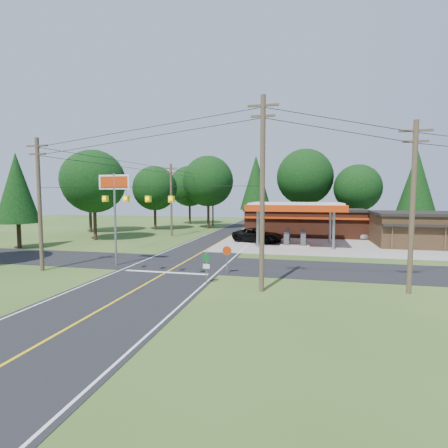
% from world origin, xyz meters
% --- Properties ---
extents(ground, '(120.00, 120.00, 0.00)m').
position_xyz_m(ground, '(0.00, 0.00, 0.00)').
color(ground, '#30541D').
rests_on(ground, ground).
extents(main_highway, '(8.00, 120.00, 0.02)m').
position_xyz_m(main_highway, '(0.00, 0.00, 0.01)').
color(main_highway, black).
rests_on(main_highway, ground).
extents(cross_road, '(70.00, 7.00, 0.02)m').
position_xyz_m(cross_road, '(0.00, 0.00, 0.01)').
color(cross_road, black).
rests_on(cross_road, ground).
extents(lane_center_yellow, '(0.15, 110.00, 0.00)m').
position_xyz_m(lane_center_yellow, '(0.00, 0.00, 0.03)').
color(lane_center_yellow, yellow).
rests_on(lane_center_yellow, main_highway).
extents(gas_canopy, '(10.60, 7.40, 4.88)m').
position_xyz_m(gas_canopy, '(9.00, 13.00, 4.27)').
color(gas_canopy, gray).
rests_on(gas_canopy, ground).
extents(convenience_store, '(16.40, 7.55, 3.80)m').
position_xyz_m(convenience_store, '(10.00, 22.98, 1.92)').
color(convenience_store, '#552718').
rests_on(convenience_store, ground).
extents(utility_pole_near_right, '(1.80, 0.30, 11.50)m').
position_xyz_m(utility_pole_near_right, '(7.50, -7.00, 5.96)').
color(utility_pole_near_right, '#473828').
rests_on(utility_pole_near_right, ground).
extents(utility_pole_near_left, '(1.80, 0.30, 10.00)m').
position_xyz_m(utility_pole_near_left, '(-9.50, -5.00, 5.20)').
color(utility_pole_near_left, '#473828').
rests_on(utility_pole_near_left, ground).
extents(utility_pole_far_left, '(1.80, 0.30, 10.00)m').
position_xyz_m(utility_pole_far_left, '(-8.00, 18.00, 5.20)').
color(utility_pole_far_left, '#473828').
rests_on(utility_pole_far_left, ground).
extents(utility_pole_right_b, '(1.80, 0.30, 10.00)m').
position_xyz_m(utility_pole_right_b, '(16.00, -5.50, 5.20)').
color(utility_pole_right_b, '#473828').
rests_on(utility_pole_right_b, ground).
extents(utility_pole_north, '(0.30, 0.30, 9.50)m').
position_xyz_m(utility_pole_north, '(-6.50, 35.00, 4.75)').
color(utility_pole_north, '#473828').
rests_on(utility_pole_north, ground).
extents(overhead_beacons, '(17.04, 2.04, 1.03)m').
position_xyz_m(overhead_beacons, '(-1.00, -6.00, 6.21)').
color(overhead_beacons, black).
rests_on(overhead_beacons, ground).
extents(treeline_backdrop, '(70.27, 51.59, 13.30)m').
position_xyz_m(treeline_backdrop, '(0.82, 24.01, 7.49)').
color(treeline_backdrop, '#332316').
rests_on(treeline_backdrop, ground).
extents(suv_car, '(7.77, 7.77, 1.70)m').
position_xyz_m(suv_car, '(4.50, 14.50, 0.85)').
color(suv_car, black).
rests_on(suv_car, ground).
extents(sedan_car, '(4.94, 4.94, 1.24)m').
position_xyz_m(sedan_car, '(17.00, 21.00, 0.62)').
color(sedan_car, white).
rests_on(sedan_car, ground).
extents(big_stop_sign, '(2.78, 0.25, 7.48)m').
position_xyz_m(big_stop_sign, '(-5.00, -2.01, 5.63)').
color(big_stop_sign, gray).
rests_on(big_stop_sign, ground).
extents(octagonal_stop_sign, '(0.73, 0.25, 2.12)m').
position_xyz_m(octagonal_stop_sign, '(4.50, -3.01, 1.56)').
color(octagonal_stop_sign, gray).
rests_on(octagonal_stop_sign, ground).
extents(route_sign_post, '(0.45, 0.11, 2.22)m').
position_xyz_m(route_sign_post, '(3.80, -6.02, 1.32)').
color(route_sign_post, gray).
rests_on(route_sign_post, ground).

